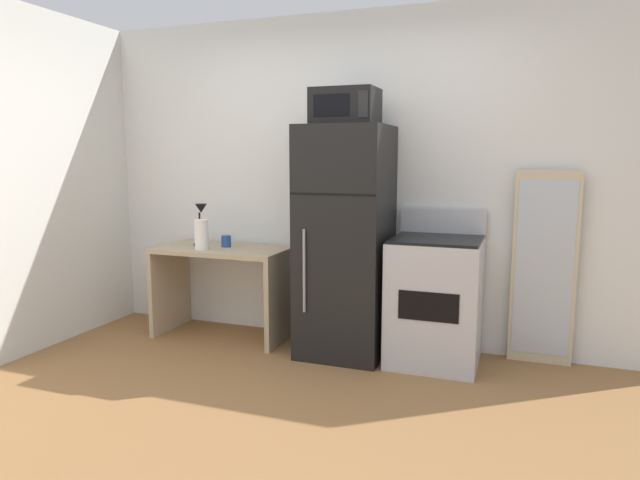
# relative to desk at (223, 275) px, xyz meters

# --- Properties ---
(ground_plane) EXTENTS (12.00, 12.00, 0.00)m
(ground_plane) POSITION_rel_desk_xyz_m (0.99, -1.35, -0.52)
(ground_plane) COLOR olive
(wall_back_white) EXTENTS (5.00, 0.10, 2.60)m
(wall_back_white) POSITION_rel_desk_xyz_m (0.99, 0.35, 0.78)
(wall_back_white) COLOR silver
(wall_back_white) RESTS_ON ground
(desk) EXTENTS (1.09, 0.56, 0.75)m
(desk) POSITION_rel_desk_xyz_m (0.00, 0.00, 0.00)
(desk) COLOR tan
(desk) RESTS_ON ground
(desk_lamp) EXTENTS (0.14, 0.12, 0.35)m
(desk_lamp) POSITION_rel_desk_xyz_m (-0.20, 0.01, 0.47)
(desk_lamp) COLOR black
(desk_lamp) RESTS_ON desk
(paper_towel_roll) EXTENTS (0.11, 0.11, 0.24)m
(paper_towel_roll) POSITION_rel_desk_xyz_m (-0.10, -0.14, 0.35)
(paper_towel_roll) COLOR white
(paper_towel_roll) RESTS_ON desk
(coffee_mug) EXTENTS (0.08, 0.08, 0.09)m
(coffee_mug) POSITION_rel_desk_xyz_m (0.02, 0.04, 0.28)
(coffee_mug) COLOR #264C99
(coffee_mug) RESTS_ON desk
(refrigerator) EXTENTS (0.63, 0.66, 1.71)m
(refrigerator) POSITION_rel_desk_xyz_m (1.07, -0.04, 0.34)
(refrigerator) COLOR black
(refrigerator) RESTS_ON ground
(microwave) EXTENTS (0.46, 0.35, 0.26)m
(microwave) POSITION_rel_desk_xyz_m (1.08, -0.06, 1.33)
(microwave) COLOR black
(microwave) RESTS_ON refrigerator
(oven_range) EXTENTS (0.63, 0.61, 1.10)m
(oven_range) POSITION_rel_desk_xyz_m (1.75, -0.02, -0.05)
(oven_range) COLOR #B7B7BC
(oven_range) RESTS_ON ground
(leaning_mirror) EXTENTS (0.44, 0.03, 1.40)m
(leaning_mirror) POSITION_rel_desk_xyz_m (2.47, 0.24, 0.18)
(leaning_mirror) COLOR #C6B793
(leaning_mirror) RESTS_ON ground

